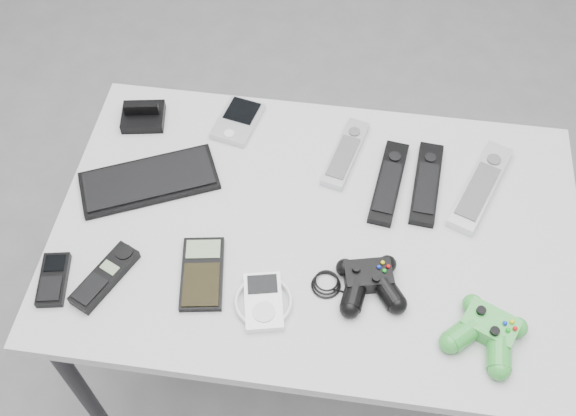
# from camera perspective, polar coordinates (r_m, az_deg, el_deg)

# --- Properties ---
(floor) EXTENTS (3.50, 3.50, 0.00)m
(floor) POSITION_cam_1_polar(r_m,az_deg,el_deg) (1.99, 2.35, -10.71)
(floor) COLOR slate
(floor) RESTS_ON ground
(desk) EXTENTS (1.04, 0.67, 0.69)m
(desk) POSITION_cam_1_polar(r_m,az_deg,el_deg) (1.39, 2.40, -2.99)
(desk) COLOR #ADADB0
(desk) RESTS_ON floor
(pda_keyboard) EXTENTS (0.30, 0.22, 0.02)m
(pda_keyboard) POSITION_cam_1_polar(r_m,az_deg,el_deg) (1.42, -11.68, 2.31)
(pda_keyboard) COLOR black
(pda_keyboard) RESTS_ON desk
(dock_bracket) EXTENTS (0.10, 0.10, 0.05)m
(dock_bracket) POSITION_cam_1_polar(r_m,az_deg,el_deg) (1.53, -12.24, 7.89)
(dock_bracket) COLOR black
(dock_bracket) RESTS_ON desk
(pda) EXTENTS (0.11, 0.14, 0.02)m
(pda) POSITION_cam_1_polar(r_m,az_deg,el_deg) (1.50, -4.27, 7.39)
(pda) COLOR #B3B3BB
(pda) RESTS_ON desk
(remote_silver_a) EXTENTS (0.09, 0.19, 0.02)m
(remote_silver_a) POSITION_cam_1_polar(r_m,az_deg,el_deg) (1.44, 4.91, 4.67)
(remote_silver_a) COLOR #B3B3BB
(remote_silver_a) RESTS_ON desk
(remote_black_a) EXTENTS (0.08, 0.22, 0.02)m
(remote_black_a) POSITION_cam_1_polar(r_m,az_deg,el_deg) (1.40, 8.53, 2.19)
(remote_black_a) COLOR black
(remote_black_a) RESTS_ON desk
(remote_black_b) EXTENTS (0.07, 0.21, 0.02)m
(remote_black_b) POSITION_cam_1_polar(r_m,az_deg,el_deg) (1.42, 11.66, 2.09)
(remote_black_b) COLOR black
(remote_black_b) RESTS_ON desk
(remote_silver_b) EXTENTS (0.14, 0.24, 0.02)m
(remote_silver_b) POSITION_cam_1_polar(r_m,az_deg,el_deg) (1.43, 16.01, 1.79)
(remote_silver_b) COLOR silver
(remote_silver_b) RESTS_ON desk
(mobile_phone) EXTENTS (0.07, 0.12, 0.02)m
(mobile_phone) POSITION_cam_1_polar(r_m,az_deg,el_deg) (1.34, -19.26, -5.71)
(mobile_phone) COLOR black
(mobile_phone) RESTS_ON desk
(cordless_handset) EXTENTS (0.10, 0.15, 0.02)m
(cordless_handset) POSITION_cam_1_polar(r_m,az_deg,el_deg) (1.31, -15.25, -5.64)
(cordless_handset) COLOR black
(cordless_handset) RESTS_ON desk
(calculator) EXTENTS (0.10, 0.16, 0.02)m
(calculator) POSITION_cam_1_polar(r_m,az_deg,el_deg) (1.28, -7.28, -5.50)
(calculator) COLOR black
(calculator) RESTS_ON desk
(mp3_player) EXTENTS (0.13, 0.13, 0.02)m
(mp3_player) POSITION_cam_1_polar(r_m,az_deg,el_deg) (1.24, -2.10, -7.89)
(mp3_player) COLOR white
(mp3_player) RESTS_ON desk
(controller_black) EXTENTS (0.23, 0.18, 0.04)m
(controller_black) POSITION_cam_1_polar(r_m,az_deg,el_deg) (1.26, 6.90, -6.18)
(controller_black) COLOR black
(controller_black) RESTS_ON desk
(controller_green) EXTENTS (0.18, 0.18, 0.04)m
(controller_green) POSITION_cam_1_polar(r_m,az_deg,el_deg) (1.25, 16.49, -9.95)
(controller_green) COLOR #258A29
(controller_green) RESTS_ON desk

